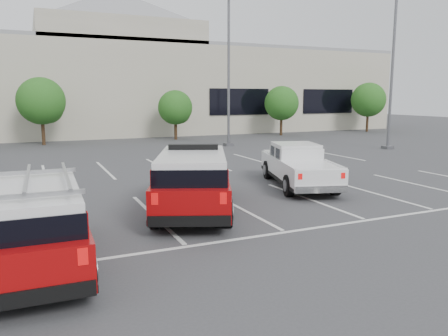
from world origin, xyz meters
The scene contains 12 objects.
ground centered at (0.00, 0.00, 0.00)m, with size 120.00×120.00×0.00m, color #3A3A3C.
stall_markings centered at (0.00, 4.50, 0.01)m, with size 23.00×15.00×0.01m, color silver.
convention_building centered at (0.18, 31.86, 4.72)m, with size 60.00×16.99×13.20m.
tree_mid_left centered at (-4.91, 22.05, 3.04)m, with size 3.37×3.37×4.85m.
tree_mid_right centered at (5.09, 22.05, 2.50)m, with size 2.77×2.77×3.99m.
tree_right centered at (15.09, 22.05, 2.77)m, with size 3.07×3.07×4.42m.
tree_far_right centered at (25.09, 22.05, 3.04)m, with size 3.37×3.37×4.85m.
light_pole_mid centered at (7.00, 16.00, 5.19)m, with size 0.90×0.60×10.24m.
light_pole_right centered at (16.00, 10.00, 5.19)m, with size 0.90×0.60×10.24m.
fire_chief_suv centered at (-1.44, 0.15, 0.82)m, with size 4.05×6.05×2.00m.
white_pickup centered at (3.62, 2.08, 0.65)m, with size 3.32×5.62×1.63m.
ladder_suv centered at (-5.97, -2.82, 0.80)m, with size 2.12×5.11×1.99m.
Camera 1 is at (-5.88, -12.12, 3.47)m, focal length 35.00 mm.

